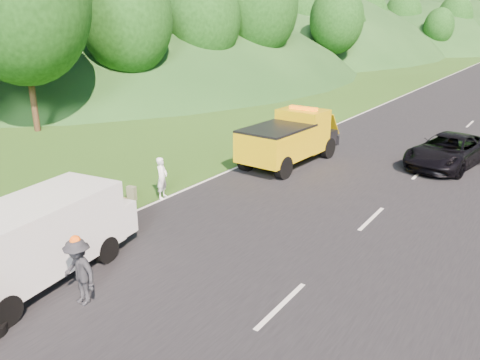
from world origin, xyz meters
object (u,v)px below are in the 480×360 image
Objects in this scene: suitcase at (132,193)px; white_van at (34,238)px; woman at (163,198)px; tow_truck at (290,138)px; worker at (83,303)px; child at (127,231)px; passing_suv at (446,167)px.

white_van is at bearing -66.59° from suitcase.
suitcase is (-0.79, -0.79, 0.26)m from woman.
tow_truck is 3.61× the size of worker.
worker is at bearing -80.58° from tow_truck.
suitcase is (-3.96, 5.26, 0.26)m from worker.
tow_truck is at bearing 111.27° from child.
tow_truck is 7.76m from suitcase.
child is at bearing -108.00° from passing_suv.
passing_suv is (7.75, 10.06, 0.00)m from woman.
woman is at bearing 121.01° from worker.
child is at bearing -46.96° from suitcase.
woman is at bearing -102.12° from tow_truck.
passing_suv is (8.55, 10.85, -0.26)m from suitcase.
passing_suv is at bearing 87.97° from child.
passing_suv reaches higher than child.
worker is (1.70, -0.03, -1.19)m from white_van.
white_van is 5.78m from suitcase.
tow_truck reaches higher than passing_suv.
passing_suv is at bearing 33.66° from tow_truck.
child is 2.04× the size of suitcase.
child is 3.95m from worker.
tow_truck is 12.50m from white_van.
suitcase is 13.81m from passing_suv.
tow_truck is at bearing -32.54° from woman.
worker reaches higher than child.
passing_suv is (4.58, 16.11, 0.00)m from worker.
white_van reaches higher than suitcase.
white_van is 2.07m from worker.
white_van is at bearing -56.47° from child.
worker is 6.59m from suitcase.
passing_suv is at bearing 51.77° from suitcase.
white_van is 3.83× the size of worker.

